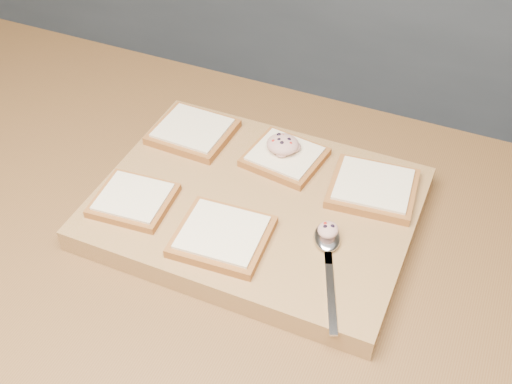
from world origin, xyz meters
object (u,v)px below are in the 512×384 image
(cutting_board, at_px, (256,208))
(spoon, at_px, (328,245))
(tuna_salad_dollop, at_px, (283,144))
(bread_far_center, at_px, (285,157))

(cutting_board, relative_size, spoon, 2.54)
(spoon, bearing_deg, cutting_board, 159.10)
(cutting_board, height_order, tuna_salad_dollop, tuna_salad_dollop)
(cutting_board, distance_m, bread_far_center, 0.10)
(tuna_salad_dollop, relative_size, spoon, 0.28)
(bread_far_center, xyz_separation_m, tuna_salad_dollop, (-0.01, 0.00, 0.02))
(cutting_board, bearing_deg, bread_far_center, 86.17)
(spoon, bearing_deg, bread_far_center, 129.50)
(cutting_board, relative_size, tuna_salad_dollop, 8.97)
(bread_far_center, bearing_deg, cutting_board, -93.83)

